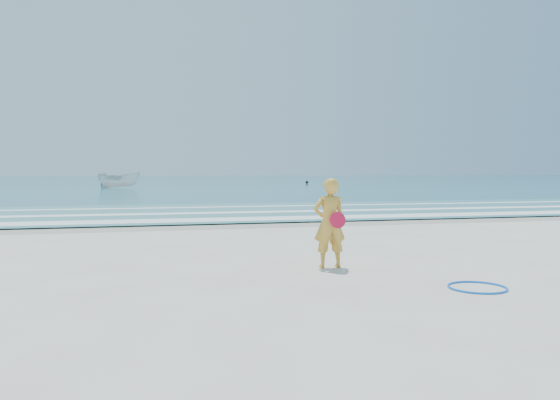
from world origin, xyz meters
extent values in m
plane|color=silver|center=(0.00, 0.00, 0.00)|extent=(400.00, 400.00, 0.00)
cube|color=#B2A893|center=(0.00, 9.00, 0.00)|extent=(400.00, 2.40, 0.00)
cube|color=#19727F|center=(0.00, 105.00, 0.02)|extent=(400.00, 190.00, 0.04)
cube|color=#59B7AD|center=(0.00, 14.00, 0.04)|extent=(400.00, 10.00, 0.01)
cube|color=white|center=(0.00, 10.30, 0.05)|extent=(400.00, 1.40, 0.01)
cube|color=white|center=(0.00, 13.20, 0.05)|extent=(400.00, 0.90, 0.01)
cube|color=white|center=(0.00, 16.50, 0.05)|extent=(400.00, 0.60, 0.01)
torus|color=blue|center=(2.09, -0.70, 0.01)|extent=(0.82, 0.82, 0.03)
imported|color=silver|center=(-4.49, 46.72, 0.80)|extent=(4.15, 2.15, 1.53)
sphere|color=black|center=(18.13, 59.71, 0.23)|extent=(0.37, 0.37, 0.37)
imported|color=gold|center=(0.66, 1.33, 0.75)|extent=(0.57, 0.39, 1.50)
cylinder|color=red|center=(0.74, 1.15, 0.81)|extent=(0.27, 0.08, 0.27)
camera|label=1|loc=(-2.36, -7.23, 1.61)|focal=35.00mm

